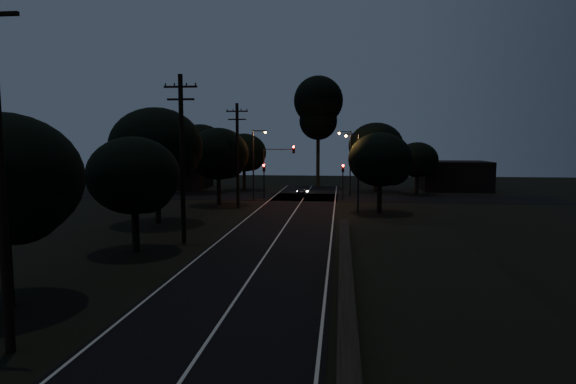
{
  "coord_description": "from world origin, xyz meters",
  "views": [
    {
      "loc": [
        4.37,
        -15.6,
        6.64
      ],
      "look_at": [
        0.0,
        24.0,
        2.5
      ],
      "focal_mm": 30.0,
      "sensor_mm": 36.0,
      "label": 1
    }
  ],
  "objects_px": {
    "utility_pole_mid": "(182,156)",
    "signal_left": "(264,175)",
    "streetlight_a": "(255,160)",
    "utility_pole_far": "(237,154)",
    "streetlight_b": "(349,159)",
    "car": "(302,192)",
    "signal_right": "(343,175)",
    "tall_pine": "(318,107)",
    "signal_mast": "(278,162)",
    "streetlight_c": "(357,167)"
  },
  "relations": [
    {
      "from": "tall_pine",
      "to": "streetlight_c",
      "type": "relative_size",
      "value": 2.16
    },
    {
      "from": "utility_pole_far",
      "to": "streetlight_b",
      "type": "height_order",
      "value": "utility_pole_far"
    },
    {
      "from": "utility_pole_far",
      "to": "signal_right",
      "type": "height_order",
      "value": "utility_pole_far"
    },
    {
      "from": "utility_pole_far",
      "to": "streetlight_b",
      "type": "bearing_deg",
      "value": 46.7
    },
    {
      "from": "streetlight_b",
      "to": "car",
      "type": "xyz_separation_m",
      "value": [
        -5.64,
        -1.54,
        -4.1
      ]
    },
    {
      "from": "signal_mast",
      "to": "utility_pole_mid",
      "type": "bearing_deg",
      "value": -97.04
    },
    {
      "from": "utility_pole_far",
      "to": "signal_mast",
      "type": "bearing_deg",
      "value": 68.89
    },
    {
      "from": "streetlight_c",
      "to": "car",
      "type": "height_order",
      "value": "streetlight_c"
    },
    {
      "from": "signal_right",
      "to": "streetlight_a",
      "type": "height_order",
      "value": "streetlight_a"
    },
    {
      "from": "utility_pole_mid",
      "to": "signal_right",
      "type": "height_order",
      "value": "utility_pole_mid"
    },
    {
      "from": "utility_pole_far",
      "to": "streetlight_a",
      "type": "relative_size",
      "value": 1.31
    },
    {
      "from": "utility_pole_far",
      "to": "signal_left",
      "type": "bearing_deg",
      "value": 80.06
    },
    {
      "from": "signal_left",
      "to": "signal_right",
      "type": "xyz_separation_m",
      "value": [
        9.2,
        0.0,
        0.0
      ]
    },
    {
      "from": "utility_pole_mid",
      "to": "signal_left",
      "type": "height_order",
      "value": "utility_pole_mid"
    },
    {
      "from": "streetlight_a",
      "to": "utility_pole_mid",
      "type": "bearing_deg",
      "value": -91.73
    },
    {
      "from": "utility_pole_mid",
      "to": "car",
      "type": "xyz_separation_m",
      "value": [
        5.67,
        27.46,
        -5.2
      ]
    },
    {
      "from": "utility_pole_mid",
      "to": "signal_mast",
      "type": "xyz_separation_m",
      "value": [
        3.09,
        24.99,
        -1.4
      ]
    },
    {
      "from": "signal_right",
      "to": "streetlight_b",
      "type": "distance_m",
      "value": 4.45
    },
    {
      "from": "streetlight_b",
      "to": "streetlight_c",
      "type": "bearing_deg",
      "value": -87.86
    },
    {
      "from": "utility_pole_far",
      "to": "car",
      "type": "bearing_deg",
      "value": 61.56
    },
    {
      "from": "tall_pine",
      "to": "streetlight_c",
      "type": "bearing_deg",
      "value": -79.07
    },
    {
      "from": "signal_left",
      "to": "streetlight_a",
      "type": "bearing_deg",
      "value": -109.59
    },
    {
      "from": "signal_mast",
      "to": "car",
      "type": "relative_size",
      "value": 1.99
    },
    {
      "from": "utility_pole_far",
      "to": "signal_left",
      "type": "height_order",
      "value": "utility_pole_far"
    },
    {
      "from": "signal_right",
      "to": "utility_pole_far",
      "type": "bearing_deg",
      "value": -143.0
    },
    {
      "from": "signal_left",
      "to": "signal_right",
      "type": "bearing_deg",
      "value": 0.0
    },
    {
      "from": "utility_pole_mid",
      "to": "streetlight_a",
      "type": "xyz_separation_m",
      "value": [
        0.69,
        23.0,
        -1.1
      ]
    },
    {
      "from": "utility_pole_far",
      "to": "signal_right",
      "type": "bearing_deg",
      "value": 37.0
    },
    {
      "from": "signal_mast",
      "to": "streetlight_a",
      "type": "xyz_separation_m",
      "value": [
        -2.39,
        -1.99,
        0.3
      ]
    },
    {
      "from": "utility_pole_mid",
      "to": "utility_pole_far",
      "type": "distance_m",
      "value": 17.0
    },
    {
      "from": "utility_pole_mid",
      "to": "streetlight_a",
      "type": "distance_m",
      "value": 23.04
    },
    {
      "from": "signal_left",
      "to": "car",
      "type": "relative_size",
      "value": 1.31
    },
    {
      "from": "signal_left",
      "to": "signal_right",
      "type": "height_order",
      "value": "same"
    },
    {
      "from": "signal_left",
      "to": "streetlight_a",
      "type": "xyz_separation_m",
      "value": [
        -0.71,
        -1.99,
        1.8
      ]
    },
    {
      "from": "utility_pole_far",
      "to": "utility_pole_mid",
      "type": "bearing_deg",
      "value": -90.0
    },
    {
      "from": "tall_pine",
      "to": "streetlight_b",
      "type": "relative_size",
      "value": 2.02
    },
    {
      "from": "utility_pole_far",
      "to": "tall_pine",
      "type": "xyz_separation_m",
      "value": [
        7.0,
        23.0,
        6.19
      ]
    },
    {
      "from": "tall_pine",
      "to": "signal_mast",
      "type": "relative_size",
      "value": 2.59
    },
    {
      "from": "utility_pole_mid",
      "to": "streetlight_c",
      "type": "relative_size",
      "value": 1.47
    },
    {
      "from": "signal_right",
      "to": "streetlight_c",
      "type": "distance_m",
      "value": 10.18
    },
    {
      "from": "utility_pole_mid",
      "to": "streetlight_a",
      "type": "bearing_deg",
      "value": 88.27
    },
    {
      "from": "streetlight_a",
      "to": "streetlight_b",
      "type": "distance_m",
      "value": 12.19
    },
    {
      "from": "utility_pole_mid",
      "to": "signal_mast",
      "type": "height_order",
      "value": "utility_pole_mid"
    },
    {
      "from": "signal_left",
      "to": "streetlight_a",
      "type": "height_order",
      "value": "streetlight_a"
    },
    {
      "from": "car",
      "to": "streetlight_b",
      "type": "bearing_deg",
      "value": -166.38
    },
    {
      "from": "streetlight_a",
      "to": "streetlight_b",
      "type": "relative_size",
      "value": 1.0
    },
    {
      "from": "signal_mast",
      "to": "car",
      "type": "bearing_deg",
      "value": 43.77
    },
    {
      "from": "streetlight_c",
      "to": "car",
      "type": "distance_m",
      "value": 14.42
    },
    {
      "from": "utility_pole_mid",
      "to": "streetlight_c",
      "type": "xyz_separation_m",
      "value": [
        11.83,
        15.0,
        -1.39
      ]
    },
    {
      "from": "signal_right",
      "to": "streetlight_b",
      "type": "xyz_separation_m",
      "value": [
        0.71,
        4.01,
        1.8
      ]
    }
  ]
}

